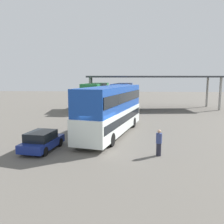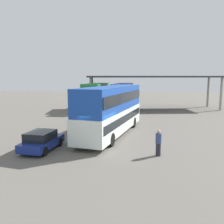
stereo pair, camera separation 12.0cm
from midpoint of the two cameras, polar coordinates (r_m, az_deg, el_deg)
The scene contains 7 objects.
ground_plane at distance 16.99m, azimuth -2.81°, elevation -8.79°, with size 140.00×140.00×0.00m, color #5D5851.
double_decker_main at distance 20.71m, azimuth 0.18°, elevation 0.89°, with size 5.14×11.76×4.24m.
parked_hatchback at distance 17.13m, azimuth -16.39°, elevation -6.64°, with size 2.19×3.89×1.35m.
double_decker_near_canopy at distance 37.37m, azimuth -3.62°, elevation 4.07°, with size 3.21×10.31×4.13m.
double_decker_mid_row at distance 36.79m, azimuth 2.81°, elevation 3.99°, with size 3.23×10.54×4.10m.
depot_canopy at distance 38.68m, azimuth 10.15°, elevation 8.05°, with size 21.66×8.28×5.26m.
pedestrian_waiting at distance 15.55m, azimuth 11.33°, elevation -7.29°, with size 0.38×0.38×1.71m.
Camera 2 is at (2.23, -16.10, 4.97)m, focal length 37.96 mm.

